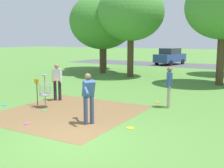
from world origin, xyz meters
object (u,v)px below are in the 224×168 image
(frisbee_near_basket, at_px, (5,105))
(tree_mid_left, at_px, (224,7))
(tree_mid_center, at_px, (104,19))
(tree_near_right, at_px, (102,21))
(parked_car_leftmost, at_px, (170,56))
(player_foreground_watching, at_px, (88,95))
(player_throwing, at_px, (57,80))
(disc_golf_basket, at_px, (44,89))
(frisbee_far_left, at_px, (44,111))
(frisbee_by_tee, at_px, (27,124))
(frisbee_mid_grass, at_px, (158,102))
(tree_mid_right, at_px, (131,12))
(player_waiting_left, at_px, (169,85))
(frisbee_scattered_a, at_px, (130,128))

(frisbee_near_basket, distance_m, tree_mid_left, 13.44)
(tree_mid_left, height_order, tree_mid_center, tree_mid_left)
(tree_near_right, xyz_separation_m, parked_car_leftmost, (2.28, 10.73, -3.35))
(player_foreground_watching, xyz_separation_m, player_throwing, (-3.39, 2.37, -0.02))
(tree_near_right, bearing_deg, tree_mid_left, -10.42)
(disc_golf_basket, height_order, parked_car_leftmost, parked_car_leftmost)
(frisbee_far_left, bearing_deg, disc_golf_basket, 131.52)
(frisbee_by_tee, bearing_deg, parked_car_leftmost, 97.54)
(disc_golf_basket, distance_m, tree_mid_center, 16.08)
(frisbee_near_basket, bearing_deg, tree_near_right, 102.05)
(tree_near_right, distance_m, tree_mid_left, 9.82)
(frisbee_mid_grass, bearing_deg, frisbee_near_basket, -145.57)
(tree_mid_left, bearing_deg, tree_mid_center, 157.69)
(tree_mid_center, relative_size, tree_mid_right, 0.95)
(player_waiting_left, bearing_deg, tree_mid_left, 83.78)
(frisbee_far_left, distance_m, tree_mid_center, 16.84)
(frisbee_mid_grass, distance_m, frisbee_scattered_a, 4.01)
(player_foreground_watching, relative_size, parked_car_leftmost, 0.38)
(disc_golf_basket, distance_m, frisbee_far_left, 0.97)
(disc_golf_basket, relative_size, tree_mid_center, 0.21)
(frisbee_by_tee, distance_m, frisbee_scattered_a, 3.46)
(tree_mid_left, relative_size, tree_mid_center, 1.02)
(frisbee_mid_grass, relative_size, tree_near_right, 0.04)
(player_foreground_watching, distance_m, frisbee_by_tee, 2.29)
(frisbee_by_tee, height_order, parked_car_leftmost, parked_car_leftmost)
(player_foreground_watching, xyz_separation_m, player_waiting_left, (1.56, 3.58, -0.02))
(player_throwing, relative_size, tree_near_right, 0.26)
(player_waiting_left, distance_m, frisbee_scattered_a, 3.46)
(player_throwing, height_order, frisbee_scattered_a, player_throwing)
(tree_mid_right, bearing_deg, frisbee_far_left, -81.48)
(player_foreground_watching, distance_m, frisbee_scattered_a, 1.74)
(player_throwing, distance_m, tree_mid_center, 14.68)
(player_foreground_watching, bearing_deg, frisbee_scattered_a, 10.04)
(frisbee_by_tee, xyz_separation_m, frisbee_far_left, (-0.75, 1.62, 0.00))
(frisbee_far_left, relative_size, tree_mid_right, 0.03)
(disc_golf_basket, distance_m, parked_car_leftmost, 22.42)
(tree_near_right, height_order, tree_mid_left, tree_mid_left)
(player_waiting_left, relative_size, tree_mid_center, 0.26)
(player_foreground_watching, xyz_separation_m, tree_near_right, (-7.30, 12.64, 3.29))
(frisbee_near_basket, xyz_separation_m, frisbee_scattered_a, (6.10, -0.18, 0.00))
(frisbee_scattered_a, bearing_deg, player_foreground_watching, -169.96)
(frisbee_near_basket, xyz_separation_m, frisbee_mid_grass, (5.53, 3.79, 0.00))
(tree_near_right, bearing_deg, player_waiting_left, -45.67)
(player_foreground_watching, xyz_separation_m, tree_mid_left, (2.35, 10.86, 3.74))
(tree_mid_left, xyz_separation_m, tree_mid_right, (-6.55, 0.76, 0.04))
(player_foreground_watching, height_order, parked_car_leftmost, parked_car_leftmost)
(frisbee_near_basket, relative_size, tree_mid_center, 0.03)
(player_foreground_watching, xyz_separation_m, parked_car_leftmost, (-5.02, 23.37, -0.06))
(player_throwing, distance_m, frisbee_far_left, 2.21)
(frisbee_far_left, distance_m, tree_near_right, 13.65)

